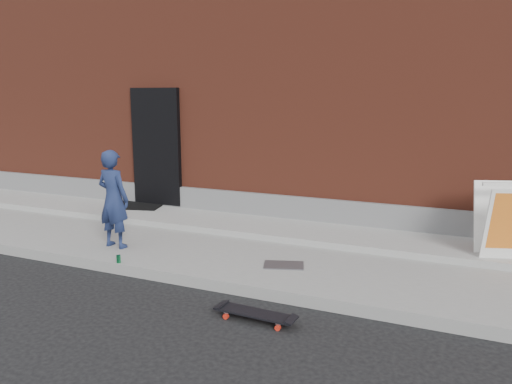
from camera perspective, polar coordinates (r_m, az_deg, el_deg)
The scene contains 10 objects.
ground at distance 6.41m, azimuth -6.77°, elevation -10.90°, with size 80.00×80.00×0.00m, color black.
sidewalk at distance 7.64m, azimuth -1.05°, elevation -6.60°, with size 20.00×3.00×0.15m, color gray.
apron at distance 8.40m, azimuth 1.53°, elevation -4.08°, with size 20.00×1.20×0.10m, color gray.
building at distance 12.48m, azimuth 9.75°, elevation 11.36°, with size 20.00×8.10×5.00m.
child at distance 7.65m, azimuth -15.99°, elevation -0.78°, with size 0.53×0.35×1.46m, color #1B264B.
skateboard at distance 5.50m, azimuth -0.09°, elevation -13.75°, with size 0.89×0.26×0.10m.
pizza_sign at distance 7.41m, azimuth 26.44°, elevation -2.90°, with size 0.79×0.86×1.00m.
soda_can at distance 7.06m, azimuth -15.43°, elevation -7.39°, with size 0.06×0.06×0.11m, color #1A8447.
doormat at distance 10.05m, azimuth -13.29°, elevation -1.49°, with size 0.92×0.74×0.03m, color black.
utility_plate at distance 6.73m, azimuth 3.20°, elevation -8.34°, with size 0.53×0.34×0.02m, color #56565B.
Camera 1 is at (3.06, -5.11, 2.38)m, focal length 35.00 mm.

